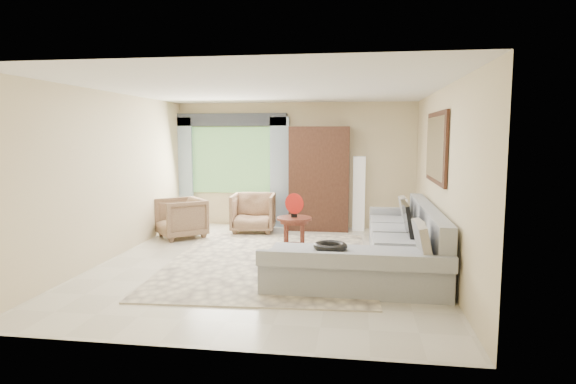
% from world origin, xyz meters
% --- Properties ---
extents(ground, '(6.00, 6.00, 0.00)m').
position_xyz_m(ground, '(0.00, 0.00, 0.00)').
color(ground, silver).
rests_on(ground, ground).
extents(area_rug, '(3.22, 4.16, 0.02)m').
position_xyz_m(area_rug, '(0.01, 0.07, 0.01)').
color(area_rug, '#F6E8C3').
rests_on(area_rug, ground).
extents(sectional_sofa, '(2.30, 3.46, 0.90)m').
position_xyz_m(sectional_sofa, '(1.78, -0.18, 0.28)').
color(sectional_sofa, '#A4A6AD').
rests_on(sectional_sofa, ground).
extents(tv_screen, '(0.14, 0.74, 0.48)m').
position_xyz_m(tv_screen, '(2.05, 0.04, 0.72)').
color(tv_screen, black).
rests_on(tv_screen, sectional_sofa).
extents(garden_hose, '(0.43, 0.43, 0.09)m').
position_xyz_m(garden_hose, '(1.00, -1.08, 0.55)').
color(garden_hose, black).
rests_on(garden_hose, sectional_sofa).
extents(coffee_table, '(0.58, 0.58, 0.58)m').
position_xyz_m(coffee_table, '(0.30, 0.75, 0.31)').
color(coffee_table, '#441B12').
rests_on(coffee_table, ground).
extents(red_disc, '(0.32, 0.15, 0.34)m').
position_xyz_m(red_disc, '(0.30, 0.75, 0.81)').
color(red_disc, '#B01811').
rests_on(red_disc, coffee_table).
extents(armchair_left, '(1.15, 1.14, 0.75)m').
position_xyz_m(armchair_left, '(-1.97, 1.54, 0.37)').
color(armchair_left, '#8E6F4D').
rests_on(armchair_left, ground).
extents(armchair_right, '(0.90, 0.92, 0.78)m').
position_xyz_m(armchair_right, '(-0.73, 2.24, 0.39)').
color(armchair_right, '#9D7C55').
rests_on(armchair_right, ground).
extents(potted_plant, '(0.62, 0.56, 0.59)m').
position_xyz_m(potted_plant, '(-2.30, 2.54, 0.29)').
color(potted_plant, '#999999').
rests_on(potted_plant, ground).
extents(armoire, '(1.20, 0.55, 2.10)m').
position_xyz_m(armoire, '(0.55, 2.72, 1.05)').
color(armoire, '#311910').
rests_on(armoire, ground).
extents(floor_lamp, '(0.24, 0.24, 1.50)m').
position_xyz_m(floor_lamp, '(1.35, 2.78, 0.75)').
color(floor_lamp, silver).
rests_on(floor_lamp, ground).
extents(window, '(1.80, 0.04, 1.40)m').
position_xyz_m(window, '(-1.35, 2.97, 1.40)').
color(window, '#669E59').
rests_on(window, wall_back).
extents(curtain_left, '(0.40, 0.08, 2.30)m').
position_xyz_m(curtain_left, '(-2.40, 2.88, 1.15)').
color(curtain_left, '#9EB7CC').
rests_on(curtain_left, ground).
extents(curtain_right, '(0.40, 0.08, 2.30)m').
position_xyz_m(curtain_right, '(-0.30, 2.88, 1.15)').
color(curtain_right, '#9EB7CC').
rests_on(curtain_right, ground).
extents(valance, '(2.40, 0.12, 0.26)m').
position_xyz_m(valance, '(-1.35, 2.90, 2.25)').
color(valance, '#1E232D').
rests_on(valance, wall_back).
extents(wall_mirror, '(0.05, 1.70, 1.05)m').
position_xyz_m(wall_mirror, '(2.46, 0.35, 1.75)').
color(wall_mirror, black).
rests_on(wall_mirror, wall_right).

